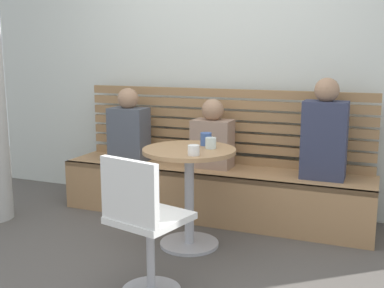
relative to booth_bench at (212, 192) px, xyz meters
The scene contains 12 objects.
ground 1.22m from the booth_bench, 90.00° to the right, with size 8.00×8.00×0.00m, color #514C47.
back_wall 1.31m from the booth_bench, 90.00° to the left, with size 5.20×0.10×2.90m, color silver.
booth_bench is the anchor object (origin of this frame).
booth_backrest 0.61m from the booth_bench, 90.00° to the left, with size 2.65×0.04×0.67m.
cafe_table 0.73m from the booth_bench, 85.12° to the right, with size 0.68×0.68×0.74m.
white_chair 1.50m from the booth_bench, 86.07° to the right, with size 0.49×0.49×0.85m.
person_adult 1.09m from the booth_bench, ahead, with size 0.34×0.22×0.79m.
person_child_left 0.48m from the booth_bench, 111.47° to the left, with size 0.34×0.22×0.60m.
person_child_middle 0.96m from the booth_bench, behind, with size 0.34×0.22×0.67m.
cup_ceramic_white 1.04m from the booth_bench, 78.71° to the right, with size 0.08×0.08×0.07m, color white.
cup_glass_short 0.84m from the booth_bench, 71.60° to the right, with size 0.08×0.08×0.08m, color silver.
cup_mug_blue 0.76m from the booth_bench, 75.94° to the right, with size 0.08×0.08×0.10m, color #3D5B9E.
Camera 1 is at (1.35, -2.59, 1.42)m, focal length 44.73 mm.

